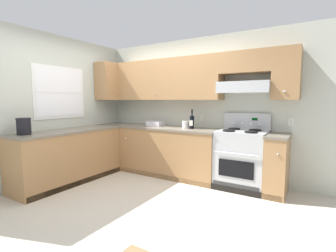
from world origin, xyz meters
name	(u,v)px	position (x,y,z in m)	size (l,w,h in m)	color
ground_plane	(124,196)	(0.00, 0.00, 0.00)	(7.04, 7.04, 0.00)	beige
wall_back	(194,97)	(0.39, 1.53, 1.48)	(4.68, 0.57, 2.55)	beige
wall_left	(66,104)	(-1.59, 0.23, 1.34)	(0.47, 4.00, 2.55)	beige
counter_back_run	(166,151)	(-0.04, 1.24, 0.45)	(3.60, 0.65, 0.91)	#A87A4C
counter_left_run	(69,156)	(-1.24, 0.00, 0.45)	(0.63, 1.91, 0.91)	#A87A4C
stove	(241,159)	(1.37, 1.25, 0.48)	(0.76, 0.62, 1.20)	#B7BABC
wine_bottle	(192,121)	(0.49, 1.25, 1.05)	(0.08, 0.08, 0.34)	black
bowl	(156,124)	(-0.35, 1.34, 0.94)	(0.31, 0.24, 0.08)	silver
bucket	(24,126)	(-1.28, -0.72, 1.04)	(0.21, 0.21, 0.25)	black
paper_towel_roll	(186,125)	(0.35, 1.28, 0.97)	(0.12, 0.12, 0.13)	white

